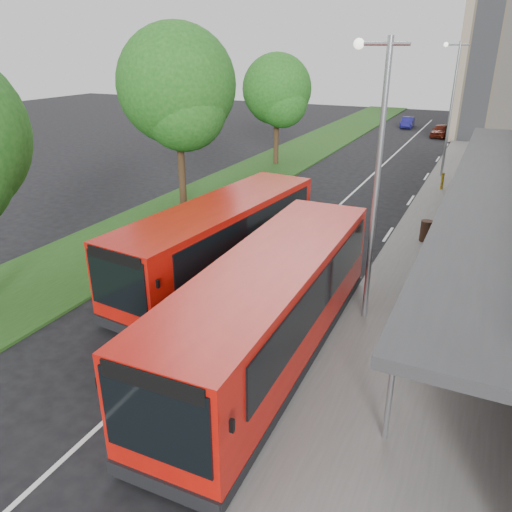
# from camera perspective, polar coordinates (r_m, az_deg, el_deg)

# --- Properties ---
(ground) EXTENTS (120.00, 120.00, 0.00)m
(ground) POSITION_cam_1_polar(r_m,az_deg,el_deg) (15.78, -4.69, -7.25)
(ground) COLOR black
(ground) RESTS_ON ground
(pavement) EXTENTS (5.00, 80.00, 0.15)m
(pavement) POSITION_cam_1_polar(r_m,az_deg,el_deg) (32.69, 23.11, 7.23)
(pavement) COLOR slate
(pavement) RESTS_ON ground
(grass_verge) EXTENTS (5.00, 80.00, 0.10)m
(grass_verge) POSITION_cam_1_polar(r_m,az_deg,el_deg) (35.55, 1.62, 10.16)
(grass_verge) COLOR #1C4114
(grass_verge) RESTS_ON ground
(lane_centre_line) EXTENTS (0.12, 70.00, 0.01)m
(lane_centre_line) POSITION_cam_1_polar(r_m,az_deg,el_deg) (28.73, 10.42, 6.59)
(lane_centre_line) COLOR silver
(lane_centre_line) RESTS_ON ground
(kerb_dashes) EXTENTS (0.12, 56.00, 0.01)m
(kerb_dashes) POSITION_cam_1_polar(r_m,az_deg,el_deg) (31.93, 18.15, 7.47)
(kerb_dashes) COLOR silver
(kerb_dashes) RESTS_ON ground
(tree_mid) EXTENTS (5.61, 5.61, 9.01)m
(tree_mid) POSITION_cam_1_polar(r_m,az_deg,el_deg) (25.14, -8.96, 17.91)
(tree_mid) COLOR #322014
(tree_mid) RESTS_ON ground
(tree_far) EXTENTS (4.69, 4.69, 7.54)m
(tree_far) POSITION_cam_1_polar(r_m,az_deg,el_deg) (35.77, 2.41, 18.05)
(tree_far) COLOR #322014
(tree_far) RESTS_ON ground
(lamp_post_near) EXTENTS (1.44, 0.28, 8.00)m
(lamp_post_near) POSITION_cam_1_polar(r_m,az_deg,el_deg) (14.38, 13.44, 9.48)
(lamp_post_near) COLOR #919499
(lamp_post_near) RESTS_ON pavement
(lamp_post_far) EXTENTS (1.44, 0.28, 8.00)m
(lamp_post_far) POSITION_cam_1_polar(r_m,az_deg,el_deg) (33.99, 21.34, 16.07)
(lamp_post_far) COLOR #919499
(lamp_post_far) RESTS_ON pavement
(bus_main) EXTENTS (2.89, 10.52, 2.96)m
(bus_main) POSITION_cam_1_polar(r_m,az_deg,el_deg) (13.20, 1.72, -6.06)
(bus_main) COLOR red
(bus_main) RESTS_ON ground
(bus_second) EXTENTS (3.50, 10.16, 2.82)m
(bus_second) POSITION_cam_1_polar(r_m,az_deg,el_deg) (17.90, -4.11, 1.71)
(bus_second) COLOR red
(bus_second) RESTS_ON ground
(litter_bin) EXTENTS (0.58, 0.58, 0.90)m
(litter_bin) POSITION_cam_1_polar(r_m,az_deg,el_deg) (22.54, 18.87, 2.74)
(litter_bin) COLOR #321E14
(litter_bin) RESTS_ON pavement
(bollard) EXTENTS (0.20, 0.20, 0.95)m
(bollard) POSITION_cam_1_polar(r_m,az_deg,el_deg) (31.33, 20.52, 8.05)
(bollard) COLOR yellow
(bollard) RESTS_ON pavement
(car_near) EXTENTS (1.63, 3.55, 1.18)m
(car_near) POSITION_cam_1_polar(r_m,az_deg,el_deg) (50.91, 20.34, 13.31)
(car_near) COLOR #57170C
(car_near) RESTS_ON ground
(car_far) EXTENTS (1.27, 3.30, 1.07)m
(car_far) POSITION_cam_1_polar(r_m,az_deg,el_deg) (55.81, 16.93, 14.41)
(car_far) COLOR navy
(car_far) RESTS_ON ground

